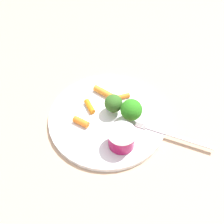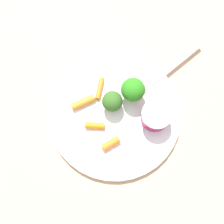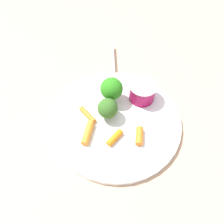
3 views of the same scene
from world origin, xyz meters
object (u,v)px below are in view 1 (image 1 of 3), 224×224
plate (108,117)px  carrot_stick_0 (121,97)px  carrot_stick_3 (103,92)px  broccoli_floret_1 (114,104)px  sauce_cup (122,138)px  carrot_stick_1 (81,122)px  carrot_stick_2 (90,106)px  broccoli_floret_0 (131,110)px  fork (171,135)px

plate → carrot_stick_0: bearing=-164.6°
carrot_stick_0 → carrot_stick_3: bearing=-63.1°
broccoli_floret_1 → sauce_cup: bearing=55.7°
carrot_stick_0 → carrot_stick_1: carrot_stick_1 is taller
carrot_stick_2 → carrot_stick_3: size_ratio=0.77×
plate → sauce_cup: 0.08m
sauce_cup → carrot_stick_0: (-0.09, -0.09, -0.02)m
broccoli_floret_0 → carrot_stick_0: 0.07m
carrot_stick_1 → fork: size_ratio=0.22×
broccoli_floret_0 → broccoli_floret_1: (0.01, -0.04, -0.01)m
plate → carrot_stick_2: bearing=-71.9°
broccoli_floret_1 → carrot_stick_3: broccoli_floret_1 is taller
plate → carrot_stick_3: size_ratio=5.41×
broccoli_floret_0 → broccoli_floret_1: broccoli_floret_0 is taller
sauce_cup → fork: 0.11m
broccoli_floret_1 → carrot_stick_0: broccoli_floret_1 is taller
broccoli_floret_1 → carrot_stick_3: size_ratio=0.98×
carrot_stick_0 → fork: 0.15m
carrot_stick_1 → carrot_stick_3: bearing=-161.5°
carrot_stick_0 → plate: bearing=15.4°
sauce_cup → broccoli_floret_1: size_ratio=1.20×
broccoli_floret_1 → plate: bearing=-6.1°
sauce_cup → broccoli_floret_1: (-0.05, -0.07, 0.01)m
carrot_stick_1 → carrot_stick_3: same height
sauce_cup → carrot_stick_0: sauce_cup is taller
carrot_stick_0 → carrot_stick_3: size_ratio=0.90×
broccoli_floret_1 → fork: 0.14m
carrot_stick_3 → broccoli_floret_1: bearing=71.8°
sauce_cup → carrot_stick_3: size_ratio=1.18×
carrot_stick_2 → carrot_stick_3: 0.05m
broccoli_floret_1 → carrot_stick_2: bearing=-54.6°
sauce_cup → carrot_stick_1: (0.03, -0.10, -0.01)m
sauce_cup → fork: size_ratio=0.36×
broccoli_floret_0 → carrot_stick_0: (-0.03, -0.06, -0.03)m
plate → carrot_stick_1: 0.06m
sauce_cup → carrot_stick_2: 0.12m
carrot_stick_2 → sauce_cup: bearing=82.5°
broccoli_floret_1 → carrot_stick_1: broccoli_floret_1 is taller
broccoli_floret_1 → carrot_stick_3: bearing=-108.2°
broccoli_floret_0 → fork: size_ratio=0.36×
broccoli_floret_1 → carrot_stick_1: bearing=-18.6°
broccoli_floret_1 → carrot_stick_2: broccoli_floret_1 is taller
carrot_stick_0 → carrot_stick_2: (0.07, -0.03, 0.00)m
sauce_cup → carrot_stick_2: bearing=-97.5°
broccoli_floret_1 → carrot_stick_0: (-0.04, -0.02, -0.02)m
broccoli_floret_1 → fork: size_ratio=0.30×
broccoli_floret_0 → carrot_stick_1: bearing=-38.2°
plate → fork: bearing=114.4°
plate → fork: (-0.06, 0.13, 0.01)m
broccoli_floret_1 → fork: bearing=107.7°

